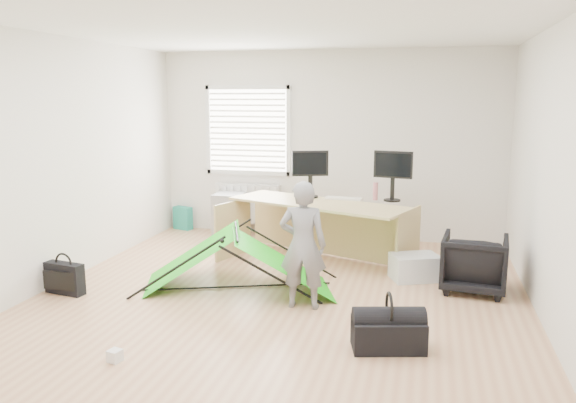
% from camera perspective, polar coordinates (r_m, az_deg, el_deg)
% --- Properties ---
extents(ground, '(5.50, 5.50, 0.00)m').
position_cam_1_polar(ground, '(5.83, -0.97, -9.92)').
color(ground, tan).
rests_on(ground, ground).
extents(back_wall, '(5.00, 0.02, 2.70)m').
position_cam_1_polar(back_wall, '(8.18, 4.04, 5.71)').
color(back_wall, silver).
rests_on(back_wall, ground).
extents(window, '(1.20, 0.06, 1.20)m').
position_cam_1_polar(window, '(8.42, -4.12, 7.21)').
color(window, silver).
rests_on(window, back_wall).
extents(radiator, '(1.00, 0.12, 0.60)m').
position_cam_1_polar(radiator, '(8.52, -4.10, -0.22)').
color(radiator, silver).
rests_on(radiator, back_wall).
extents(desk, '(2.36, 1.45, 0.77)m').
position_cam_1_polar(desk, '(6.99, 2.99, -3.16)').
color(desk, tan).
rests_on(desk, ground).
extents(filing_cabinet, '(0.43, 0.57, 0.65)m').
position_cam_1_polar(filing_cabinet, '(8.37, -5.82, -1.31)').
color(filing_cabinet, gray).
rests_on(filing_cabinet, ground).
extents(monitor_left, '(0.47, 0.25, 0.44)m').
position_cam_1_polar(monitor_left, '(7.20, 2.28, 2.16)').
color(monitor_left, black).
rests_on(monitor_left, desk).
extents(monitor_right, '(0.49, 0.19, 0.46)m').
position_cam_1_polar(monitor_right, '(7.06, 10.58, 1.88)').
color(monitor_right, black).
rests_on(monitor_right, desk).
extents(keyboard, '(0.47, 0.19, 0.02)m').
position_cam_1_polar(keyboard, '(7.13, 5.69, 0.31)').
color(keyboard, beige).
rests_on(keyboard, desk).
extents(thermos, '(0.08, 0.08, 0.22)m').
position_cam_1_polar(thermos, '(7.12, 8.87, 1.04)').
color(thermos, '#B6666B').
rests_on(thermos, desk).
extents(office_chair, '(0.72, 0.74, 0.61)m').
position_cam_1_polar(office_chair, '(6.31, 18.38, -5.96)').
color(office_chair, black).
rests_on(office_chair, ground).
extents(person, '(0.48, 0.34, 1.26)m').
position_cam_1_polar(person, '(5.45, 1.52, -4.45)').
color(person, slate).
rests_on(person, ground).
extents(kite, '(2.22, 1.56, 0.63)m').
position_cam_1_polar(kite, '(6.09, -5.22, -5.92)').
color(kite, '#15B711').
rests_on(kite, ground).
extents(storage_crate, '(0.61, 0.53, 0.29)m').
position_cam_1_polar(storage_crate, '(6.56, 12.75, -6.52)').
color(storage_crate, silver).
rests_on(storage_crate, ground).
extents(tote_bag, '(0.32, 0.22, 0.35)m').
position_cam_1_polar(tote_bag, '(8.92, -10.63, -1.66)').
color(tote_bag, teal).
rests_on(tote_bag, ground).
extents(laptop_bag, '(0.46, 0.20, 0.33)m').
position_cam_1_polar(laptop_bag, '(6.39, -21.74, -7.26)').
color(laptop_bag, black).
rests_on(laptop_bag, ground).
extents(white_box, '(0.12, 0.12, 0.10)m').
position_cam_1_polar(white_box, '(4.75, -17.18, -14.74)').
color(white_box, silver).
rests_on(white_box, ground).
extents(duffel_bag, '(0.64, 0.44, 0.26)m').
position_cam_1_polar(duffel_bag, '(4.79, 10.15, -13.16)').
color(duffel_bag, black).
rests_on(duffel_bag, ground).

